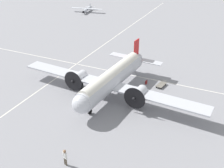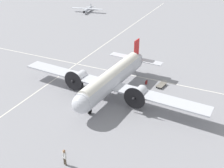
{
  "view_description": "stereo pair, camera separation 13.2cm",
  "coord_description": "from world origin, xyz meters",
  "px_view_note": "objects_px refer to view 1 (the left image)",
  "views": [
    {
      "loc": [
        30.54,
        14.39,
        19.72
      ],
      "look_at": [
        0.0,
        0.0,
        1.6
      ],
      "focal_mm": 45.0,
      "sensor_mm": 36.0,
      "label": 1
    },
    {
      "loc": [
        30.48,
        14.5,
        19.72
      ],
      "look_at": [
        0.0,
        0.0,
        1.6
      ],
      "focal_mm": 45.0,
      "sensor_mm": 36.0,
      "label": 2
    }
  ],
  "objects_px": {
    "baggage_cart": "(161,85)",
    "airliner_main": "(111,80)",
    "light_aircraft_distant": "(87,9)",
    "suitcase_near_door": "(146,82)",
    "crew_foreground": "(65,156)"
  },
  "relations": [
    {
      "from": "airliner_main",
      "to": "light_aircraft_distant",
      "type": "xyz_separation_m",
      "value": [
        -39.32,
        -26.22,
        -1.68
      ]
    },
    {
      "from": "airliner_main",
      "to": "suitcase_near_door",
      "type": "xyz_separation_m",
      "value": [
        -5.36,
        3.33,
        -2.2
      ]
    },
    {
      "from": "baggage_cart",
      "to": "airliner_main",
      "type": "bearing_deg",
      "value": -35.7
    },
    {
      "from": "crew_foreground",
      "to": "airliner_main",
      "type": "bearing_deg",
      "value": -61.92
    },
    {
      "from": "light_aircraft_distant",
      "to": "suitcase_near_door",
      "type": "bearing_deg",
      "value": 30.06
    },
    {
      "from": "crew_foreground",
      "to": "suitcase_near_door",
      "type": "height_order",
      "value": "crew_foreground"
    },
    {
      "from": "airliner_main",
      "to": "crew_foreground",
      "type": "distance_m",
      "value": 13.94
    },
    {
      "from": "airliner_main",
      "to": "crew_foreground",
      "type": "relative_size",
      "value": 14.69
    },
    {
      "from": "crew_foreground",
      "to": "suitcase_near_door",
      "type": "xyz_separation_m",
      "value": [
        -19.12,
        1.57,
        -0.87
      ]
    },
    {
      "from": "airliner_main",
      "to": "light_aircraft_distant",
      "type": "bearing_deg",
      "value": -142.28
    },
    {
      "from": "crew_foreground",
      "to": "light_aircraft_distant",
      "type": "xyz_separation_m",
      "value": [
        -53.08,
        -27.99,
        -0.36
      ]
    },
    {
      "from": "airliner_main",
      "to": "suitcase_near_door",
      "type": "height_order",
      "value": "airliner_main"
    },
    {
      "from": "airliner_main",
      "to": "suitcase_near_door",
      "type": "bearing_deg",
      "value": 152.15
    },
    {
      "from": "baggage_cart",
      "to": "light_aircraft_distant",
      "type": "relative_size",
      "value": 0.23
    },
    {
      "from": "airliner_main",
      "to": "crew_foreground",
      "type": "xyz_separation_m",
      "value": [
        13.76,
        1.76,
        -1.33
      ]
    }
  ]
}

